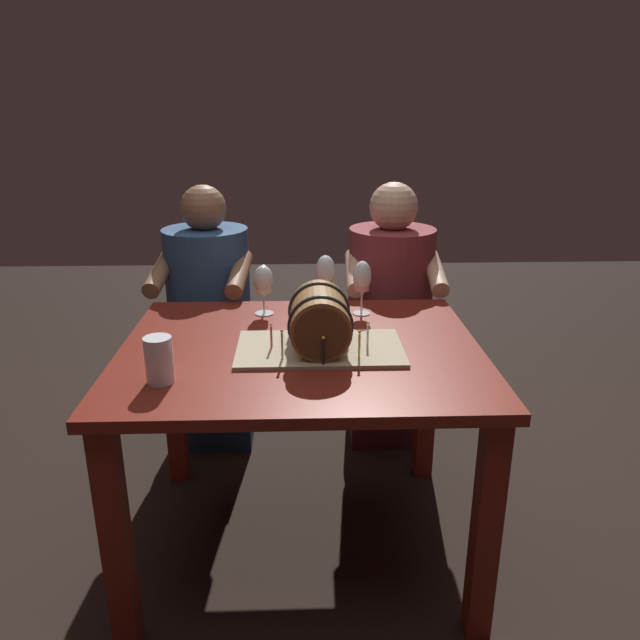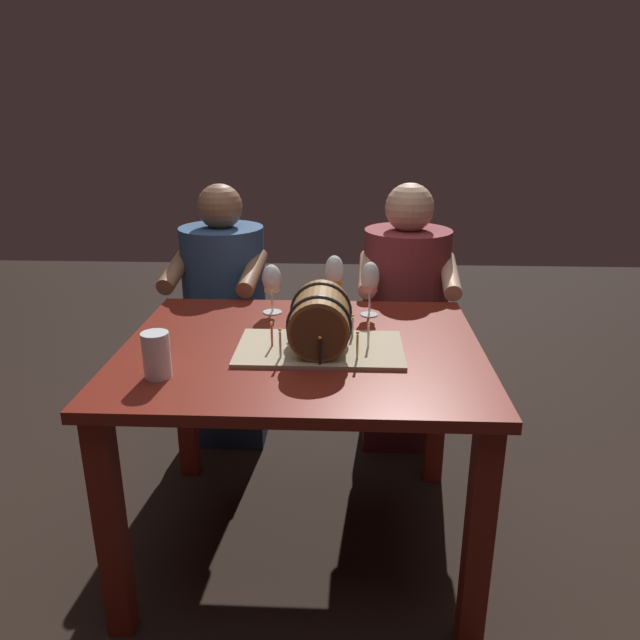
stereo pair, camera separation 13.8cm
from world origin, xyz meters
name	(u,v)px [view 1 (the left image)]	position (x,y,z in m)	size (l,w,h in m)	color
ground_plane	(303,541)	(0.00, 0.00, 0.00)	(8.00, 8.00, 0.00)	black
dining_table	(301,380)	(0.00, 0.00, 0.63)	(1.13, 0.94, 0.75)	maroon
barrel_cake	(320,324)	(0.06, -0.04, 0.84)	(0.51, 0.30, 0.20)	tan
wine_glass_white	(264,282)	(-0.13, 0.32, 0.87)	(0.07, 0.07, 0.18)	white
wine_glass_rose	(362,279)	(0.22, 0.31, 0.88)	(0.07, 0.07, 0.20)	white
wine_glass_amber	(326,273)	(0.09, 0.37, 0.89)	(0.07, 0.07, 0.21)	white
beer_pint	(159,361)	(-0.39, -0.25, 0.81)	(0.08, 0.08, 0.13)	white
person_seated_left	(211,326)	(-0.40, 0.75, 0.55)	(0.41, 0.49, 1.16)	#1B2D46
person_seated_right	(389,322)	(0.40, 0.75, 0.56)	(0.41, 0.49, 1.17)	#4C1B1E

